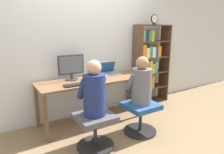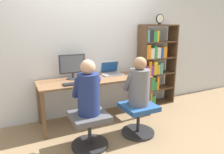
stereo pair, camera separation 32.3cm
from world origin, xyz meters
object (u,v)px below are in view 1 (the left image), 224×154
at_px(laptop, 109,72).
at_px(desk_clock, 154,19).
at_px(bookshelf, 149,66).
at_px(person_at_laptop, 141,83).
at_px(office_chair_right, 140,115).
at_px(office_chair_left, 95,128).
at_px(person_at_monitor, 94,91).
at_px(keyboard, 79,84).
at_px(desktop_monitor, 71,67).

xyz_separation_m(laptop, desk_clock, (0.98, -0.08, 0.95)).
height_order(bookshelf, desk_clock, desk_clock).
bearing_deg(person_at_laptop, office_chair_right, -90.00).
bearing_deg(bookshelf, desk_clock, -58.68).
bearing_deg(laptop, desk_clock, -4.80).
height_order(office_chair_left, person_at_monitor, person_at_monitor).
height_order(keyboard, office_chair_right, keyboard).
height_order(keyboard, person_at_monitor, person_at_monitor).
relative_size(person_at_monitor, bookshelf, 0.44).
height_order(laptop, office_chair_right, laptop).
distance_m(laptop, desk_clock, 1.36).
relative_size(desktop_monitor, desk_clock, 2.25).
xyz_separation_m(office_chair_left, person_at_laptop, (0.77, -0.00, 0.50)).
height_order(desktop_monitor, person_at_laptop, person_at_laptop).
relative_size(office_chair_right, person_at_laptop, 0.71).
xyz_separation_m(keyboard, office_chair_right, (0.74, -0.55, -0.47)).
bearing_deg(laptop, keyboard, -154.53).
bearing_deg(laptop, bookshelf, -1.04).
distance_m(office_chair_right, desk_clock, 1.94).
xyz_separation_m(office_chair_right, person_at_laptop, (0.00, 0.01, 0.50)).
relative_size(desktop_monitor, laptop, 1.17).
bearing_deg(desktop_monitor, person_at_laptop, -51.10).
height_order(keyboard, office_chair_left, keyboard).
height_order(person_at_laptop, bookshelf, bookshelf).
height_order(office_chair_right, person_at_monitor, person_at_monitor).
height_order(office_chair_right, desk_clock, desk_clock).
bearing_deg(person_at_laptop, desk_clock, 39.86).
bearing_deg(office_chair_left, laptop, 49.41).
bearing_deg(person_at_laptop, desktop_monitor, 128.90).
xyz_separation_m(desktop_monitor, keyboard, (-0.02, -0.35, -0.20)).
relative_size(office_chair_right, person_at_monitor, 0.70).
height_order(keyboard, bookshelf, bookshelf).
distance_m(bookshelf, desk_clock, 0.92).
relative_size(desktop_monitor, office_chair_right, 0.87).
height_order(laptop, person_at_monitor, person_at_monitor).
height_order(office_chair_left, desk_clock, desk_clock).
relative_size(office_chair_left, person_at_monitor, 0.70).
bearing_deg(person_at_monitor, bookshelf, 27.20).
distance_m(office_chair_left, office_chair_right, 0.77).
distance_m(office_chair_left, person_at_monitor, 0.50).
distance_m(keyboard, desk_clock, 2.01).
bearing_deg(person_at_laptop, person_at_monitor, 179.49).
xyz_separation_m(keyboard, desk_clock, (1.72, 0.27, 0.99)).
bearing_deg(person_at_laptop, keyboard, 143.70).
relative_size(person_at_laptop, bookshelf, 0.43).
bearing_deg(office_chair_right, person_at_laptop, 90.00).
distance_m(keyboard, office_chair_right, 1.04).
relative_size(desktop_monitor, keyboard, 0.98).
bearing_deg(keyboard, person_at_laptop, -36.30).
bearing_deg(person_at_monitor, laptop, 49.24).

